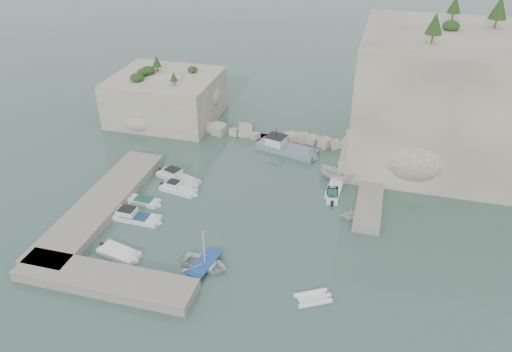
% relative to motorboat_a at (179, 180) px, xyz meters
% --- Properties ---
extents(ground, '(400.00, 400.00, 0.00)m').
position_rel_motorboat_a_xyz_m(ground, '(10.74, -7.26, 0.00)').
color(ground, '#416257').
rests_on(ground, ground).
extents(cliff_east, '(26.00, 22.00, 17.00)m').
position_rel_motorboat_a_xyz_m(cliff_east, '(33.74, 15.74, 8.50)').
color(cliff_east, beige).
rests_on(cliff_east, ground).
extents(cliff_terrace, '(8.00, 10.00, 2.50)m').
position_rel_motorboat_a_xyz_m(cliff_terrace, '(23.74, 10.74, 1.25)').
color(cliff_terrace, beige).
rests_on(cliff_terrace, ground).
extents(outcrop_west, '(16.00, 14.00, 7.00)m').
position_rel_motorboat_a_xyz_m(outcrop_west, '(-9.26, 17.74, 3.50)').
color(outcrop_west, beige).
rests_on(outcrop_west, ground).
extents(quay_west, '(5.00, 24.00, 1.10)m').
position_rel_motorboat_a_xyz_m(quay_west, '(-6.26, -8.26, 0.55)').
color(quay_west, '#9E9689').
rests_on(quay_west, ground).
extents(quay_south, '(18.00, 4.00, 1.10)m').
position_rel_motorboat_a_xyz_m(quay_south, '(0.74, -19.76, 0.55)').
color(quay_south, '#9E9689').
rests_on(quay_south, ground).
extents(ledge_east, '(3.00, 16.00, 0.80)m').
position_rel_motorboat_a_xyz_m(ledge_east, '(24.24, 2.74, 0.40)').
color(ledge_east, '#9E9689').
rests_on(ledge_east, ground).
extents(breakwater, '(28.00, 3.00, 1.40)m').
position_rel_motorboat_a_xyz_m(breakwater, '(9.74, 14.74, 0.70)').
color(breakwater, beige).
rests_on(breakwater, ground).
extents(motorboat_a, '(7.05, 4.21, 1.40)m').
position_rel_motorboat_a_xyz_m(motorboat_a, '(0.00, 0.00, 0.00)').
color(motorboat_a, silver).
rests_on(motorboat_a, ground).
extents(motorboat_b, '(5.39, 2.55, 1.40)m').
position_rel_motorboat_a_xyz_m(motorboat_b, '(1.13, -2.59, 0.00)').
color(motorboat_b, white).
rests_on(motorboat_b, ground).
extents(motorboat_c, '(4.42, 1.89, 0.70)m').
position_rel_motorboat_a_xyz_m(motorboat_c, '(-1.91, -6.06, 0.00)').
color(motorboat_c, white).
rests_on(motorboat_c, ground).
extents(motorboat_d, '(6.63, 2.09, 1.40)m').
position_rel_motorboat_a_xyz_m(motorboat_d, '(-1.41, -9.37, 0.00)').
color(motorboat_d, white).
rests_on(motorboat_d, ground).
extents(motorboat_e, '(5.23, 3.13, 0.70)m').
position_rel_motorboat_a_xyz_m(motorboat_e, '(-0.11, -15.51, 0.00)').
color(motorboat_e, white).
rests_on(motorboat_e, ground).
extents(rowboat, '(5.62, 4.44, 1.05)m').
position_rel_motorboat_a_xyz_m(rowboat, '(9.10, -14.85, 0.00)').
color(rowboat, white).
rests_on(rowboat, ground).
extents(inflatable_dinghy, '(3.92, 3.24, 0.44)m').
position_rel_motorboat_a_xyz_m(inflatable_dinghy, '(20.33, -16.57, 0.00)').
color(inflatable_dinghy, white).
rests_on(inflatable_dinghy, ground).
extents(tender_east_a, '(3.76, 3.56, 1.57)m').
position_rel_motorboat_a_xyz_m(tender_east_a, '(22.47, -2.76, 0.00)').
color(tender_east_a, white).
rests_on(tender_east_a, ground).
extents(tender_east_b, '(1.77, 4.03, 0.70)m').
position_rel_motorboat_a_xyz_m(tender_east_b, '(19.76, 1.09, 0.00)').
color(tender_east_b, white).
rests_on(tender_east_b, ground).
extents(tender_east_c, '(1.87, 5.20, 0.70)m').
position_rel_motorboat_a_xyz_m(tender_east_c, '(19.83, 2.81, 0.00)').
color(tender_east_c, white).
rests_on(tender_east_c, ground).
extents(tender_east_d, '(5.15, 3.32, 1.86)m').
position_rel_motorboat_a_xyz_m(tender_east_d, '(19.70, 5.33, 0.00)').
color(tender_east_d, silver).
rests_on(tender_east_d, ground).
extents(work_boat, '(10.04, 5.19, 2.20)m').
position_rel_motorboat_a_xyz_m(work_boat, '(11.93, 11.20, 0.00)').
color(work_boat, slate).
rests_on(work_boat, ground).
extents(rowboat_mast, '(0.10, 0.10, 4.20)m').
position_rel_motorboat_a_xyz_m(rowboat_mast, '(9.10, -14.85, 2.63)').
color(rowboat_mast, white).
rests_on(rowboat_mast, rowboat).
extents(vegetation, '(53.48, 13.88, 13.40)m').
position_rel_motorboat_a_xyz_m(vegetation, '(28.57, 17.14, 17.93)').
color(vegetation, '#1E4219').
rests_on(vegetation, ground).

